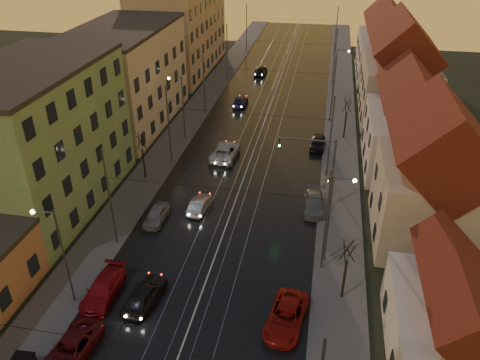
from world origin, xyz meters
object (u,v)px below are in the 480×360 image
Objects in this scene: street_lamp_3 at (338,71)px; driving_car_4 at (260,70)px; parked_left_3 at (156,215)px; parked_right_2 at (318,143)px; street_lamp_0 at (58,248)px; street_lamp_2 at (180,102)px; driving_car_3 at (240,101)px; street_lamp_1 at (334,211)px; parked_right_1 at (314,203)px; driving_car_1 at (200,204)px; driving_car_0 at (145,294)px; parked_right_0 at (286,316)px; parked_left_2 at (103,289)px; parked_left_1 at (71,349)px; traffic_light_mast at (322,164)px; driving_car_2 at (225,151)px.

street_lamp_3 is 17.69m from driving_car_4.
parked_right_2 is at bearing 53.22° from parked_left_3.
street_lamp_0 is 1.00× the size of street_lamp_2.
street_lamp_1 is at bearing 110.96° from driving_car_3.
street_lamp_1 is 1.72× the size of parked_right_1.
street_lamp_1 is 13.84m from driving_car_1.
driving_car_0 is at bearing -78.85° from street_lamp_2.
street_lamp_0 is at bearing 69.90° from driving_car_1.
parked_right_1 is (1.17, 14.64, -0.04)m from parked_right_0.
parked_right_1 is at bearing 42.69° from street_lamp_0.
parked_left_3 is (0.55, 9.83, -0.05)m from parked_left_2.
parked_left_2 is 13.40m from parked_right_0.
parked_right_1 is (14.22, 19.83, -0.01)m from parked_left_1.
parked_right_0 is at bearing -97.74° from parked_right_1.
traffic_light_mast reaches higher than parked_left_2.
traffic_light_mast reaches higher than driving_car_4.
street_lamp_2 is at bearing 99.75° from parked_left_1.
street_lamp_0 is at bearing 17.39° from driving_car_0.
parked_right_1 is 1.14× the size of parked_right_2.
parked_left_2 reaches higher than parked_right_1.
driving_car_0 is 1.01× the size of driving_car_3.
traffic_light_mast is 1.62× the size of driving_car_3.
street_lamp_3 is 28.94m from parked_right_1.
parked_left_1 is (2.48, -4.42, -4.20)m from street_lamp_0.
street_lamp_0 is 1.55× the size of parked_right_0.
street_lamp_0 is 2.06× the size of driving_car_1.
street_lamp_1 reaches higher than driving_car_2.
driving_car_2 is 1.28× the size of driving_car_3.
driving_car_3 is 45.08m from parked_left_1.
street_lamp_3 is 23.46m from driving_car_2.
parked_left_1 is 1.20× the size of parked_right_2.
driving_car_4 is (-11.58, 39.61, -3.82)m from traffic_light_mast.
parked_right_0 is (15.54, 0.77, -4.17)m from street_lamp_0.
driving_car_1 is 42.37m from driving_car_4.
parked_right_0 is at bearing 103.70° from driving_car_3.
driving_car_1 is 27.38m from driving_car_3.
driving_car_0 is at bearing -128.07° from traffic_light_mast.
traffic_light_mast is 14.22m from driving_car_2.
driving_car_0 is (-12.88, -43.03, -4.12)m from street_lamp_3.
parked_left_1 is at bearing -60.68° from street_lamp_0.
driving_car_2 reaches higher than driving_car_0.
parked_right_0 is (10.03, -54.83, -0.06)m from driving_car_4.
driving_car_0 reaches higher than parked_right_1.
street_lamp_1 reaches higher than driving_car_0.
driving_car_4 reaches higher than parked_right_0.
driving_car_4 is 0.98× the size of parked_right_1.
traffic_light_mast is (-1.11, -28.00, -0.29)m from street_lamp_3.
parked_left_2 is (-0.34, 5.36, 0.03)m from parked_left_1.
street_lamp_0 is 1.96× the size of parked_right_2.
driving_car_1 is 11.03m from driving_car_2.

